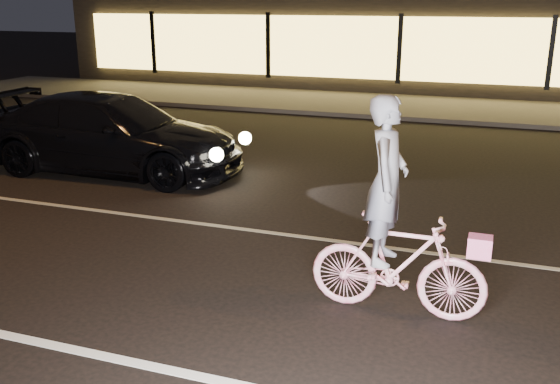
% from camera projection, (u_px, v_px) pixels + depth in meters
% --- Properties ---
extents(ground, '(90.00, 90.00, 0.00)m').
position_uv_depth(ground, '(185.00, 289.00, 7.12)').
color(ground, black).
rests_on(ground, ground).
extents(lane_stripe_near, '(60.00, 0.12, 0.01)m').
position_uv_depth(lane_stripe_near, '(109.00, 357.00, 5.77)').
color(lane_stripe_near, silver).
rests_on(lane_stripe_near, ground).
extents(lane_stripe_far, '(60.00, 0.10, 0.01)m').
position_uv_depth(lane_stripe_far, '(250.00, 230.00, 8.92)').
color(lane_stripe_far, gray).
rests_on(lane_stripe_far, ground).
extents(sidewalk, '(30.00, 4.00, 0.12)m').
position_uv_depth(sidewalk, '(387.00, 106.00, 18.80)').
color(sidewalk, '#383533').
rests_on(sidewalk, ground).
extents(storefront, '(25.40, 8.42, 4.20)m').
position_uv_depth(storefront, '(418.00, 26.00, 23.55)').
color(storefront, black).
rests_on(storefront, ground).
extents(cyclist, '(1.83, 0.63, 2.30)m').
position_uv_depth(cyclist, '(395.00, 240.00, 6.37)').
color(cyclist, '#FE4C7E').
rests_on(cyclist, ground).
extents(sedan, '(5.10, 2.19, 1.46)m').
position_uv_depth(sedan, '(112.00, 134.00, 11.72)').
color(sedan, black).
rests_on(sedan, ground).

